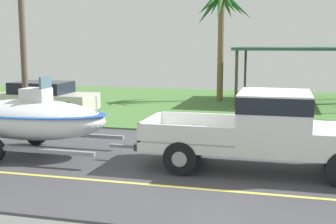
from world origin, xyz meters
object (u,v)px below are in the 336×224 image
Objects in this scene: utility_pole at (21,9)px; pickup_truck_towing at (272,128)px; palm_tree_mid at (222,12)px; carport_awning at (302,50)px; parked_sedan_near at (45,98)px; boat_on_trailer at (29,119)px.

pickup_truck_towing is at bearing -26.28° from utility_pole.
palm_tree_mid is (-3.03, 12.74, 3.58)m from pickup_truck_towing.
parked_sedan_near is at bearing -151.45° from carport_awning.
pickup_truck_towing is 0.68× the size of utility_pole.
boat_on_trailer is 0.97× the size of palm_tree_mid.
pickup_truck_towing is 6.56m from boat_on_trailer.
utility_pole is (-3.11, 4.78, 3.36)m from boat_on_trailer.
boat_on_trailer is at bearing 180.00° from pickup_truck_towing.
carport_awning is at bearing 59.03° from boat_on_trailer.
boat_on_trailer is at bearing -120.97° from carport_awning.
pickup_truck_towing is at bearing -0.00° from boat_on_trailer.
carport_awning is (7.62, 12.69, 1.74)m from boat_on_trailer.
pickup_truck_towing is 12.00m from parked_sedan_near.
parked_sedan_near is at bearing 116.67° from boat_on_trailer.
utility_pole reaches higher than boat_on_trailer.
boat_on_trailer reaches higher than parked_sedan_near.
utility_pole is at bearing 153.72° from pickup_truck_towing.
parked_sedan_near is at bearing 97.60° from utility_pole.
boat_on_trailer is (-6.56, 0.00, -0.07)m from pickup_truck_towing.
utility_pole is at bearing -82.40° from parked_sedan_near.
pickup_truck_towing is 0.99× the size of boat_on_trailer.
palm_tree_mid is 10.37m from utility_pole.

